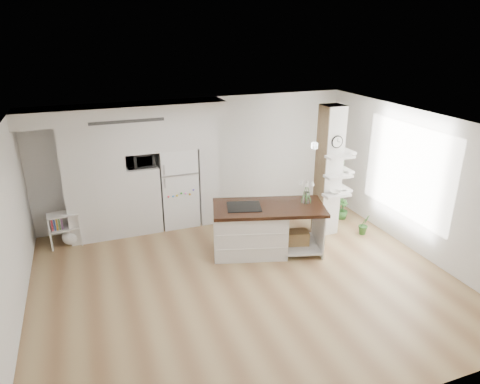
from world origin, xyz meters
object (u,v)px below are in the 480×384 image
object	(u,v)px
bookshelf	(67,231)
kitchen_island	(256,228)
refrigerator	(178,186)
floor_plant_a	(364,224)

from	to	relation	value
bookshelf	kitchen_island	bearing A→B (deg)	-28.38
kitchen_island	refrigerator	bearing A→B (deg)	137.74
refrigerator	kitchen_island	world-z (taller)	refrigerator
bookshelf	floor_plant_a	world-z (taller)	bookshelf
refrigerator	bookshelf	world-z (taller)	refrigerator
floor_plant_a	bookshelf	bearing A→B (deg)	164.09
bookshelf	refrigerator	bearing A→B (deg)	1.50
refrigerator	bookshelf	distance (m)	2.42
refrigerator	floor_plant_a	xyz separation A→B (m)	(3.52, -1.90, -0.66)
kitchen_island	floor_plant_a	distance (m)	2.44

